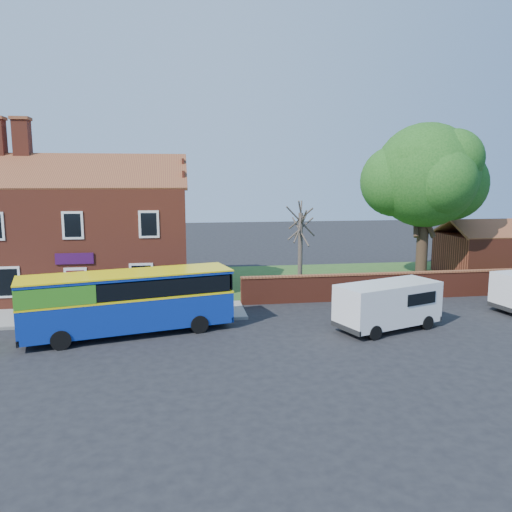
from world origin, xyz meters
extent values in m
plane|color=black|center=(0.00, 0.00, 0.00)|extent=(120.00, 120.00, 0.00)
cube|color=gray|center=(-7.00, 5.75, 0.06)|extent=(18.00, 3.50, 0.12)
cube|color=slate|center=(-7.00, 4.00, 0.07)|extent=(18.00, 0.15, 0.14)
cube|color=#426B28|center=(13.00, 13.00, 0.02)|extent=(26.00, 12.00, 0.04)
cube|color=brown|center=(-7.00, 11.50, 3.25)|extent=(12.00, 8.00, 6.50)
cube|color=brown|center=(-7.00, 9.50, 7.50)|extent=(12.30, 4.08, 2.16)
cube|color=brown|center=(-7.00, 13.50, 7.50)|extent=(12.30, 4.08, 2.16)
cube|color=brown|center=(-10.40, 11.50, 9.40)|extent=(0.90, 0.90, 2.20)
cube|color=black|center=(-7.00, 7.47, 4.60)|extent=(1.10, 0.06, 1.50)
cube|color=#4C0F19|center=(-7.00, 7.45, 1.10)|extent=(0.95, 0.04, 2.10)
cube|color=silver|center=(-7.00, 7.47, 1.15)|extent=(1.20, 0.06, 2.30)
cube|color=#350D3C|center=(-7.00, 7.44, 2.80)|extent=(2.00, 0.06, 0.60)
cube|color=maroon|center=(13.00, 7.00, 0.75)|extent=(22.00, 0.30, 1.50)
cube|color=brown|center=(13.00, 7.00, 1.55)|extent=(22.00, 0.38, 0.10)
cube|color=maroon|center=(22.00, 13.00, 1.50)|extent=(8.00, 5.00, 3.00)
cube|color=brown|center=(22.00, 11.75, 3.55)|extent=(8.20, 2.56, 1.24)
cube|color=brown|center=(22.00, 14.25, 3.55)|extent=(8.20, 2.56, 1.24)
cube|color=#0D2D98|center=(-3.71, 2.47, 1.07)|extent=(9.64, 4.48, 1.49)
cube|color=yellow|center=(-3.71, 2.47, 1.81)|extent=(9.66, 4.51, 0.10)
cube|color=black|center=(-3.71, 2.47, 2.26)|extent=(9.28, 4.42, 0.74)
cube|color=#3B911F|center=(-6.71, 1.74, 2.26)|extent=(3.65, 3.06, 0.79)
cube|color=#0D2D98|center=(-3.71, 2.47, 2.75)|extent=(9.64, 4.48, 0.14)
cube|color=yellow|center=(-3.71, 2.47, 2.83)|extent=(9.68, 4.53, 0.06)
cylinder|color=black|center=(-6.36, 0.71, 0.42)|extent=(0.88, 0.47, 0.84)
cylinder|color=black|center=(-6.88, 2.82, 0.42)|extent=(0.88, 0.47, 0.84)
cylinder|color=black|center=(-0.55, 2.13, 0.42)|extent=(0.88, 0.47, 0.84)
cylinder|color=black|center=(-1.07, 4.24, 0.42)|extent=(0.88, 0.47, 0.84)
cube|color=silver|center=(8.30, 1.37, 1.26)|extent=(5.44, 3.62, 1.92)
cube|color=black|center=(10.44, 2.14, 1.57)|extent=(0.66, 1.64, 0.76)
cube|color=black|center=(10.64, 2.22, 0.40)|extent=(0.78, 1.94, 0.24)
cylinder|color=black|center=(7.11, -0.08, 0.33)|extent=(0.70, 0.43, 0.67)
cylinder|color=black|center=(6.46, 1.71, 0.33)|extent=(0.70, 0.43, 0.67)
cylinder|color=black|center=(10.15, 1.03, 0.33)|extent=(0.70, 0.43, 0.67)
cylinder|color=black|center=(9.50, 2.81, 0.33)|extent=(0.70, 0.43, 0.67)
cylinder|color=black|center=(15.97, 3.89, 0.32)|extent=(0.67, 0.32, 0.64)
cylinder|color=black|center=(15.17, 11.60, 2.23)|extent=(0.78, 0.78, 4.47)
sphere|color=#357624|center=(15.17, 11.60, 7.28)|extent=(6.99, 6.99, 6.99)
sphere|color=#357624|center=(17.21, 11.99, 6.70)|extent=(5.05, 5.05, 5.05)
sphere|color=#357624|center=(13.33, 12.19, 6.89)|extent=(4.85, 4.85, 4.85)
cylinder|color=#4C4238|center=(6.05, 9.56, 2.49)|extent=(0.28, 0.28, 4.99)
cylinder|color=#4C4238|center=(6.05, 9.56, 4.27)|extent=(0.29, 2.43, 1.96)
cylinder|color=#4C4238|center=(6.05, 9.56, 4.10)|extent=(1.27, 1.80, 1.79)
cylinder|color=#4C4238|center=(6.05, 9.56, 4.45)|extent=(2.04, 0.94, 1.99)
camera|label=1|loc=(-1.33, -20.31, 7.11)|focal=35.00mm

